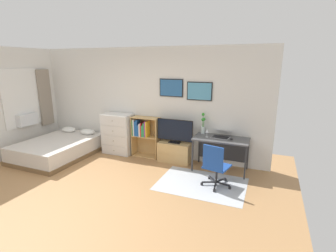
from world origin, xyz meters
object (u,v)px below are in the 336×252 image
at_px(tv_stand, 175,152).
at_px(wine_glass, 207,131).
at_px(desk, 222,143).
at_px(office_chair, 215,165).
at_px(television, 175,131).
at_px(laptop, 222,134).
at_px(bamboo_vase, 203,125).
at_px(bookshelf, 144,133).
at_px(computer_mouse, 232,139).
at_px(dresser, 118,134).
at_px(bed, 59,148).

xyz_separation_m(tv_stand, wine_glass, (0.80, -0.13, 0.64)).
height_order(desk, office_chair, office_chair).
bearing_deg(television, laptop, 1.99).
bearing_deg(bamboo_vase, bookshelf, -177.22).
bearing_deg(computer_mouse, dresser, 177.77).
height_order(bed, bookshelf, bookshelf).
height_order(tv_stand, wine_glass, wine_glass).
bearing_deg(desk, tv_stand, 178.72).
relative_size(bed, laptop, 4.40).
height_order(dresser, tv_stand, dresser).
xyz_separation_m(bed, dresser, (1.27, 0.78, 0.30)).
distance_m(laptop, computer_mouse, 0.28).
relative_size(bookshelf, wine_glass, 5.64).
height_order(bed, office_chair, office_chair).
distance_m(office_chair, wine_glass, 0.98).
relative_size(dresser, desk, 0.89).
xyz_separation_m(tv_stand, television, (-0.00, -0.02, 0.52)).
bearing_deg(bookshelf, television, -4.58).
distance_m(dresser, wine_glass, 2.41).
distance_m(bookshelf, wine_glass, 1.68).
bearing_deg(bamboo_vase, television, -167.56).
xyz_separation_m(bookshelf, office_chair, (2.02, -0.98, -0.15)).
bearing_deg(office_chair, computer_mouse, 91.07).
distance_m(bed, wine_glass, 3.78).
distance_m(bed, computer_mouse, 4.28).
bearing_deg(bamboo_vase, desk, -17.08).
bearing_deg(tv_stand, dresser, -179.46).
bearing_deg(wine_glass, office_chair, -65.39).
bearing_deg(wine_glass, bed, -169.72).
xyz_separation_m(dresser, television, (1.59, -0.01, 0.24)).
xyz_separation_m(bed, bookshelf, (2.00, 0.84, 0.39)).
xyz_separation_m(bed, wine_glass, (3.66, 0.66, 0.65)).
bearing_deg(bed, television, 14.94).
bearing_deg(bed, bookshelf, 22.59).
xyz_separation_m(computer_mouse, bamboo_vase, (-0.69, 0.25, 0.19)).
bearing_deg(computer_mouse, office_chair, -101.65).
relative_size(dresser, bookshelf, 1.04).
distance_m(dresser, laptop, 2.69).
distance_m(bed, bookshelf, 2.21).
bearing_deg(tv_stand, desk, -1.28).
distance_m(desk, wine_glass, 0.42).
bearing_deg(desk, office_chair, -86.47).
distance_m(bookshelf, desk, 1.97).
xyz_separation_m(desk, wine_glass, (-0.31, -0.11, 0.27)).
distance_m(desk, laptop, 0.20).
xyz_separation_m(dresser, desk, (2.70, -0.01, 0.08)).
relative_size(dresser, computer_mouse, 10.12).
xyz_separation_m(bed, laptop, (3.95, 0.81, 0.58)).
relative_size(laptop, bamboo_vase, 0.94).
bearing_deg(dresser, wine_glass, -2.79).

